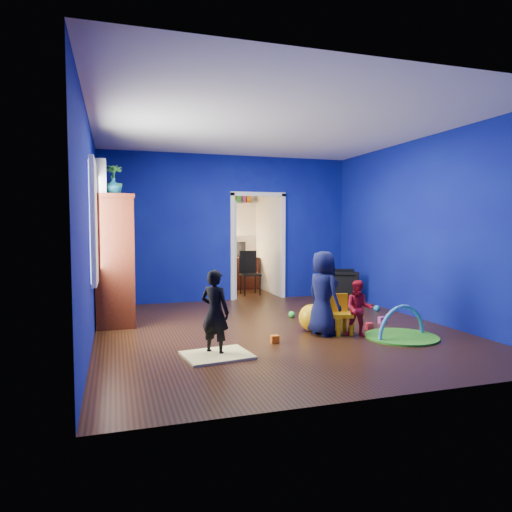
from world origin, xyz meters
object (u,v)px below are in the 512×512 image
object	(u,v)px
child_navy	(323,293)
child_black	(215,312)
crt_tv	(117,257)
vase	(113,186)
hopper_ball	(312,318)
kid_chair	(342,316)
toddler_red	(359,309)
study_desk	(239,273)
play_mat	(402,337)
folding_chair	(250,274)
armchair	(339,285)
tv_armoire	(115,260)

from	to	relation	value
child_navy	child_black	bearing A→B (deg)	92.52
crt_tv	vase	bearing A→B (deg)	-97.59
hopper_ball	kid_chair	world-z (taller)	kid_chair
toddler_red	crt_tv	size ratio (longest dim) A/B	1.10
child_black	vase	xyz separation A→B (m)	(-1.10, 1.88, 1.58)
vase	toddler_red	bearing A→B (deg)	-27.36
child_navy	hopper_ball	bearing A→B (deg)	-3.22
kid_chair	study_desk	xyz separation A→B (m)	(-0.18, 4.79, 0.12)
study_desk	vase	bearing A→B (deg)	-129.81
child_black	kid_chair	xyz separation A→B (m)	(1.89, 0.46, -0.25)
play_mat	folding_chair	world-z (taller)	folding_chair
child_black	hopper_ball	size ratio (longest dim) A/B	2.61
toddler_red	vase	xyz separation A→B (m)	(-3.14, 1.62, 1.69)
toddler_red	crt_tv	xyz separation A→B (m)	(-3.10, 1.92, 0.64)
vase	crt_tv	size ratio (longest dim) A/B	0.34
armchair	folding_chair	size ratio (longest dim) A/B	0.76
folding_chair	toddler_red	bearing A→B (deg)	-85.29
crt_tv	toddler_red	bearing A→B (deg)	-31.84
child_black	tv_armoire	size ratio (longest dim) A/B	0.51
folding_chair	kid_chair	bearing A→B (deg)	-87.28
tv_armoire	child_navy	bearing A→B (deg)	-31.71
crt_tv	folding_chair	xyz separation A→B (m)	(2.77, 2.11, -0.56)
armchair	crt_tv	bearing A→B (deg)	121.07
hopper_ball	child_navy	bearing A→B (deg)	-78.69
crt_tv	play_mat	size ratio (longest dim) A/B	0.73
child_navy	vase	world-z (taller)	vase
toddler_red	hopper_ball	distance (m)	0.70
hopper_ball	play_mat	distance (m)	1.24
child_black	vase	distance (m)	2.69
armchair	child_black	world-z (taller)	child_black
armchair	vase	size ratio (longest dim) A/B	2.98
child_black	child_navy	xyz separation A→B (m)	(1.62, 0.50, 0.08)
kid_chair	folding_chair	xyz separation A→B (m)	(-0.18, 3.83, 0.21)
tv_armoire	hopper_ball	world-z (taller)	tv_armoire
vase	crt_tv	bearing A→B (deg)	82.41
tv_armoire	play_mat	distance (m)	4.36
armchair	child_navy	size ratio (longest dim) A/B	0.61
armchair	hopper_ball	xyz separation A→B (m)	(-1.59, -2.20, -0.13)
child_black	kid_chair	world-z (taller)	child_black
toddler_red	vase	distance (m)	3.92
armchair	folding_chair	distance (m)	1.98
armchair	play_mat	distance (m)	3.00
tv_armoire	kid_chair	bearing A→B (deg)	-29.98
vase	child_black	bearing A→B (deg)	-59.67
tv_armoire	crt_tv	xyz separation A→B (m)	(0.04, 0.00, 0.04)
vase	hopper_ball	bearing A→B (deg)	-22.96
child_navy	folding_chair	size ratio (longest dim) A/B	1.26
child_navy	crt_tv	size ratio (longest dim) A/B	1.65
child_black	kid_chair	bearing A→B (deg)	-122.55
child_navy	play_mat	xyz separation A→B (m)	(0.94, -0.47, -0.57)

